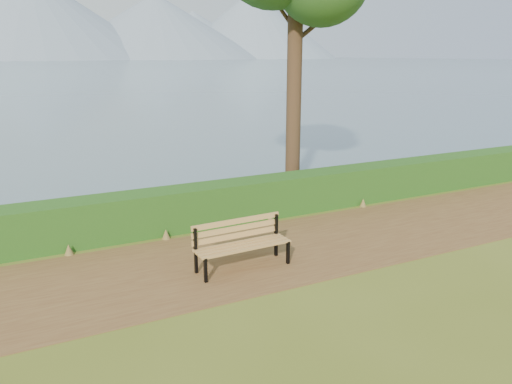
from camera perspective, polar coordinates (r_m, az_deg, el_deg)
ground at (r=10.21m, az=-0.91°, el=-8.11°), size 140.00×140.00×0.00m
path at (r=10.45m, az=-1.62°, el=-7.49°), size 40.00×3.40×0.01m
hedge at (r=12.29m, az=-6.15°, el=-1.56°), size 32.00×0.85×1.00m
water at (r=268.51m, az=-26.26°, el=13.11°), size 700.00×510.00×0.00m
bench at (r=9.83m, az=-1.77°, el=-5.57°), size 1.93×0.64×0.96m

